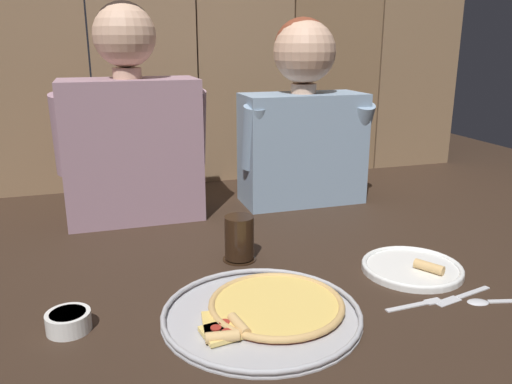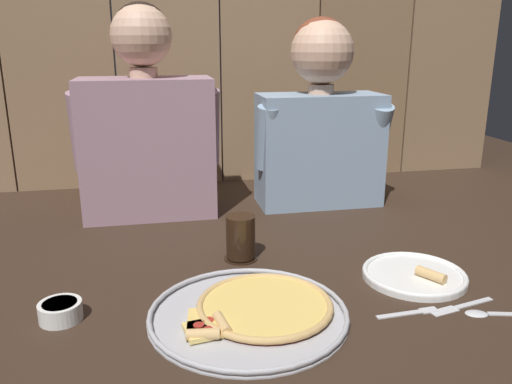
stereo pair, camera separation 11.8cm
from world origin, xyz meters
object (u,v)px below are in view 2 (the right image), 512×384
object	(u,v)px
drinking_glass	(241,238)
dipping_bowl	(60,310)
dinner_plate	(415,275)
diner_left	(147,123)
pizza_tray	(254,311)
diner_right	(320,118)

from	to	relation	value
drinking_glass	dipping_bowl	distance (m)	0.44
dinner_plate	dipping_bowl	world-z (taller)	dipping_bowl
drinking_glass	dipping_bowl	size ratio (longest dim) A/B	1.36
diner_left	dipping_bowl	bearing A→B (deg)	-105.70
pizza_tray	diner_right	size ratio (longest dim) A/B	0.66
pizza_tray	dinner_plate	bearing A→B (deg)	12.78
drinking_glass	dinner_plate	bearing A→B (deg)	-26.85
pizza_tray	drinking_glass	distance (m)	0.28
pizza_tray	diner_right	xyz separation A→B (m)	(0.35, 0.68, 0.27)
drinking_glass	diner_right	xyz separation A→B (m)	(0.33, 0.40, 0.23)
pizza_tray	dinner_plate	size ratio (longest dim) A/B	1.68
dinner_plate	diner_left	xyz separation A→B (m)	(-0.57, 0.59, 0.27)
dinner_plate	diner_right	distance (m)	0.65
pizza_tray	diner_left	distance (m)	0.75
diner_left	diner_right	world-z (taller)	diner_left
dinner_plate	drinking_glass	distance (m)	0.41
dipping_bowl	pizza_tray	bearing A→B (deg)	-8.72
dipping_bowl	diner_left	bearing A→B (deg)	74.30
dinner_plate	diner_right	size ratio (longest dim) A/B	0.39
pizza_tray	drinking_glass	world-z (taller)	drinking_glass
pizza_tray	dipping_bowl	world-z (taller)	dipping_bowl
pizza_tray	dinner_plate	xyz separation A→B (m)	(0.38, 0.09, -0.00)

